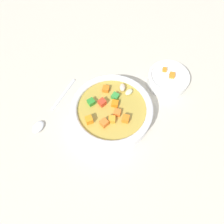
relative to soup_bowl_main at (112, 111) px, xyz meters
The scene contains 4 objects.
ground_plane 3.78cm from the soup_bowl_main, 142.58° to the right, with size 140.00×140.00×2.00cm, color #BAB2A0.
soup_bowl_main is the anchor object (origin of this frame).
spoon 16.61cm from the soup_bowl_main, 84.66° to the left, with size 17.75×10.21×1.08cm.
side_bowl_small 19.35cm from the soup_bowl_main, 55.48° to the right, with size 11.56×11.56×4.29cm.
Camera 1 is at (-26.06, 0.02, 49.88)cm, focal length 33.99 mm.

